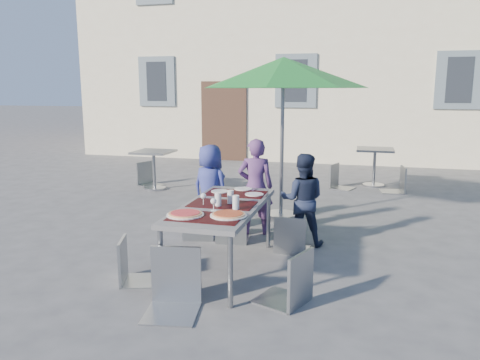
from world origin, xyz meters
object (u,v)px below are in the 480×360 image
(child_1, at_px, (255,187))
(cafe_table_1, at_px, (375,160))
(chair_1, at_px, (232,202))
(chair_5, at_px, (172,243))
(chair_0, at_px, (198,200))
(chair_4, at_px, (292,245))
(bg_chair_l_0, at_px, (147,159))
(bg_chair_r_0, at_px, (215,159))
(patio_umbrella, at_px, (283,74))
(cafe_table_0, at_px, (154,162))
(bg_chair_l_1, at_px, (339,162))
(pizza_near_right, at_px, (228,215))
(pizza_near_left, at_px, (185,214))
(chair_3, at_px, (131,234))
(child_0, at_px, (210,188))
(dining_table, at_px, (222,209))
(chair_2, at_px, (292,212))
(bg_chair_r_1, at_px, (399,164))
(child_2, at_px, (302,200))

(child_1, bearing_deg, cafe_table_1, -126.09)
(chair_1, bearing_deg, chair_5, -89.85)
(chair_0, xyz_separation_m, chair_5, (0.47, -1.98, 0.08))
(chair_4, distance_m, bg_chair_l_0, 6.07)
(bg_chair_l_0, distance_m, cafe_table_1, 4.71)
(bg_chair_r_0, bearing_deg, patio_umbrella, -49.70)
(cafe_table_0, xyz_separation_m, bg_chair_l_1, (3.56, 1.08, -0.00))
(chair_1, bearing_deg, pizza_near_right, -75.43)
(pizza_near_left, relative_size, bg_chair_l_1, 0.40)
(chair_3, relative_size, cafe_table_0, 1.13)
(child_0, relative_size, cafe_table_1, 1.55)
(pizza_near_left, xyz_separation_m, chair_3, (-0.60, -0.01, -0.26))
(child_0, distance_m, chair_3, 1.99)
(chair_0, xyz_separation_m, patio_umbrella, (0.89, 1.24, 1.65))
(dining_table, relative_size, chair_2, 2.09)
(chair_0, relative_size, chair_3, 1.05)
(cafe_table_1, relative_size, bg_chair_r_1, 0.82)
(chair_1, distance_m, chair_3, 1.64)
(chair_1, height_order, bg_chair_l_1, bg_chair_l_1)
(child_1, distance_m, cafe_table_1, 4.14)
(child_2, bearing_deg, chair_2, 71.91)
(pizza_near_left, distance_m, bg_chair_r_0, 4.94)
(cafe_table_0, bearing_deg, chair_5, -63.04)
(chair_3, xyz_separation_m, bg_chair_r_0, (-0.65, 4.79, 0.07))
(dining_table, xyz_separation_m, child_2, (0.73, 1.11, -0.10))
(cafe_table_0, relative_size, bg_chair_l_1, 0.84)
(chair_2, distance_m, chair_4, 1.41)
(child_0, height_order, bg_chair_r_0, child_0)
(dining_table, bearing_deg, cafe_table_1, 72.05)
(chair_0, relative_size, chair_2, 1.05)
(pizza_near_left, bearing_deg, bg_chair_r_0, 104.63)
(chair_5, distance_m, bg_chair_r_1, 6.17)
(cafe_table_0, bearing_deg, patio_umbrella, -28.46)
(chair_5, relative_size, bg_chair_l_1, 1.14)
(dining_table, xyz_separation_m, chair_0, (-0.63, 0.96, -0.15))
(chair_0, bearing_deg, bg_chair_r_1, 53.79)
(chair_2, height_order, cafe_table_1, chair_2)
(bg_chair_r_0, relative_size, bg_chair_l_1, 1.07)
(chair_1, xyz_separation_m, patio_umbrella, (0.43, 1.26, 1.65))
(cafe_table_0, height_order, bg_chair_l_0, bg_chair_l_0)
(dining_table, relative_size, chair_5, 1.74)
(chair_1, xyz_separation_m, bg_chair_l_1, (1.15, 3.88, 0.00))
(chair_5, distance_m, patio_umbrella, 3.60)
(pizza_near_left, xyz_separation_m, cafe_table_0, (-2.36, 4.28, -0.22))
(pizza_near_left, height_order, bg_chair_l_0, bg_chair_l_0)
(dining_table, height_order, patio_umbrella, patio_umbrella)
(child_2, xyz_separation_m, chair_4, (0.13, -1.75, -0.02))
(child_1, bearing_deg, cafe_table_0, -54.64)
(pizza_near_left, height_order, chair_4, chair_4)
(chair_2, relative_size, chair_5, 0.84)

